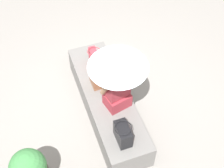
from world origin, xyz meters
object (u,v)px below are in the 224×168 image
at_px(handbag_black, 94,58).
at_px(tote_bag_canvas, 97,77).
at_px(shoulder_bag_spare, 123,134).
at_px(person_seated, 117,87).
at_px(parasol, 118,62).

bearing_deg(handbag_black, tote_bag_canvas, -12.53).
height_order(tote_bag_canvas, shoulder_bag_spare, tote_bag_canvas).
xyz_separation_m(person_seated, handbag_black, (-0.86, -0.07, -0.24)).
height_order(parasol, shoulder_bag_spare, parasol).
relative_size(parasol, shoulder_bag_spare, 3.47).
distance_m(parasol, shoulder_bag_spare, 0.97).
bearing_deg(handbag_black, shoulder_bag_spare, -2.40).
relative_size(person_seated, tote_bag_canvas, 2.89).
bearing_deg(tote_bag_canvas, parasol, 16.45).
distance_m(parasol, handbag_black, 1.21).
height_order(handbag_black, shoulder_bag_spare, handbag_black).
distance_m(person_seated, tote_bag_canvas, 0.55).
distance_m(handbag_black, tote_bag_canvas, 0.41).
bearing_deg(shoulder_bag_spare, person_seated, 167.10).
distance_m(person_seated, parasol, 0.56).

